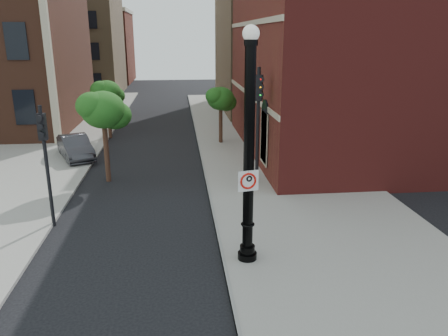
{
  "coord_description": "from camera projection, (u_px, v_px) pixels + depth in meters",
  "views": [
    {
      "loc": [
        0.76,
        -11.59,
        6.83
      ],
      "look_at": [
        2.21,
        2.0,
        2.67
      ],
      "focal_mm": 35.0,
      "sensor_mm": 36.0,
      "label": 1
    }
  ],
  "objects": [
    {
      "name": "sidewalk_left",
      "position": [
        32.0,
        141.0,
        29.13
      ],
      "size": [
        10.0,
        50.0,
        0.12
      ],
      "primitive_type": "cube",
      "color": "gray",
      "rests_on": "ground"
    },
    {
      "name": "street_tree_c",
      "position": [
        221.0,
        99.0,
        27.85
      ],
      "size": [
        2.06,
        1.86,
        3.71
      ],
      "color": "black",
      "rests_on": "ground"
    },
    {
      "name": "traffic_signal_left",
      "position": [
        44.0,
        147.0,
        15.46
      ],
      "size": [
        0.29,
        0.37,
        4.52
      ],
      "rotation": [
        0.0,
        0.0,
        0.03
      ],
      "color": "black",
      "rests_on": "ground"
    },
    {
      "name": "utility_pole",
      "position": [
        252.0,
        134.0,
        18.45
      ],
      "size": [
        0.11,
        0.11,
        5.7
      ],
      "primitive_type": "cylinder",
      "color": "#999999",
      "rests_on": "ground"
    },
    {
      "name": "lamppost",
      "position": [
        249.0,
        162.0,
        12.79
      ],
      "size": [
        0.6,
        0.6,
        7.12
      ],
      "color": "black",
      "rests_on": "ground"
    },
    {
      "name": "traffic_signal_right",
      "position": [
        258.0,
        107.0,
        19.75
      ],
      "size": [
        0.43,
        0.49,
        5.5
      ],
      "rotation": [
        0.0,
        0.0,
        -0.36
      ],
      "color": "black",
      "rests_on": "ground"
    },
    {
      "name": "bg_building_tan_a",
      "position": [
        68.0,
        43.0,
        51.82
      ],
      "size": [
        12.0,
        12.0,
        12.0
      ],
      "primitive_type": "cube",
      "color": "olive",
      "rests_on": "ground"
    },
    {
      "name": "no_parking_sign",
      "position": [
        248.0,
        181.0,
        12.77
      ],
      "size": [
        0.62,
        0.16,
        0.63
      ],
      "rotation": [
        0.0,
        0.0,
        0.19
      ],
      "color": "white",
      "rests_on": "ground"
    },
    {
      "name": "bg_building_tan_b",
      "position": [
        338.0,
        34.0,
        41.07
      ],
      "size": [
        22.0,
        14.0,
        14.0
      ],
      "primitive_type": "cube",
      "color": "olive",
      "rests_on": "ground"
    },
    {
      "name": "bg_building_red",
      "position": [
        90.0,
        48.0,
        65.43
      ],
      "size": [
        12.0,
        12.0,
        10.0
      ],
      "primitive_type": "cube",
      "color": "#602516",
      "rests_on": "ground"
    },
    {
      "name": "ground",
      "position": [
        157.0,
        276.0,
        12.94
      ],
      "size": [
        120.0,
        120.0,
        0.0
      ],
      "primitive_type": "plane",
      "color": "black",
      "rests_on": "ground"
    },
    {
      "name": "brick_wall_building",
      "position": [
        432.0,
        45.0,
        26.06
      ],
      "size": [
        22.3,
        16.3,
        12.5
      ],
      "color": "maroon",
      "rests_on": "ground"
    },
    {
      "name": "street_tree_b",
      "position": [
        108.0,
        93.0,
        29.5
      ],
      "size": [
        2.19,
        1.98,
        3.95
      ],
      "color": "black",
      "rests_on": "ground"
    },
    {
      "name": "curb_edge",
      "position": [
        204.0,
        171.0,
        22.64
      ],
      "size": [
        0.1,
        60.0,
        0.14
      ],
      "primitive_type": "cube",
      "color": "gray",
      "rests_on": "ground"
    },
    {
      "name": "parked_car",
      "position": [
        75.0,
        147.0,
        25.02
      ],
      "size": [
        2.94,
        4.39,
        1.37
      ],
      "primitive_type": "imported",
      "rotation": [
        0.0,
        0.0,
        0.4
      ],
      "color": "#2E2D32",
      "rests_on": "ground"
    },
    {
      "name": "sidewalk_right",
      "position": [
        279.0,
        169.0,
        23.05
      ],
      "size": [
        8.0,
        60.0,
        0.12
      ],
      "primitive_type": "cube",
      "color": "gray",
      "rests_on": "ground"
    },
    {
      "name": "street_tree_a",
      "position": [
        104.0,
        111.0,
        20.4
      ],
      "size": [
        2.43,
        2.2,
        4.39
      ],
      "color": "black",
      "rests_on": "ground"
    }
  ]
}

